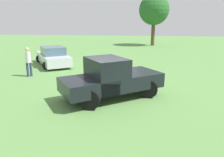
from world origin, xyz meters
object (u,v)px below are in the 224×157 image
object	(u,v)px
pickup_truck	(110,78)
person_bystander	(28,60)
tree_back_right	(154,10)
sedan_near	(53,57)

from	to	relation	value
pickup_truck	person_bystander	distance (m)	6.39
pickup_truck	person_bystander	bearing A→B (deg)	113.42
tree_back_right	pickup_truck	bearing A→B (deg)	-98.06
sedan_near	tree_back_right	distance (m)	17.55
pickup_truck	tree_back_right	bearing A→B (deg)	46.26
sedan_near	pickup_truck	bearing A→B (deg)	-175.69
pickup_truck	sedan_near	xyz separation A→B (m)	(-5.38, 6.89, -0.29)
person_bystander	tree_back_right	size ratio (longest dim) A/B	0.27
pickup_truck	sedan_near	bearing A→B (deg)	92.32
person_bystander	sedan_near	bearing A→B (deg)	137.49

